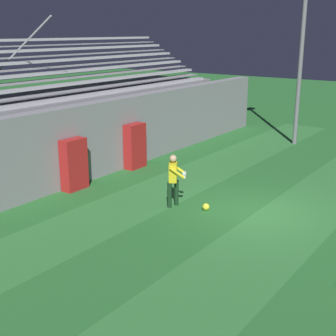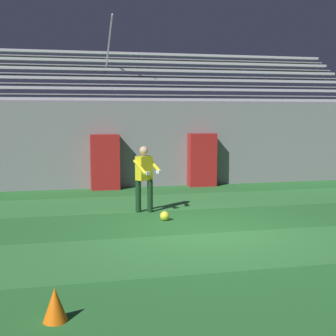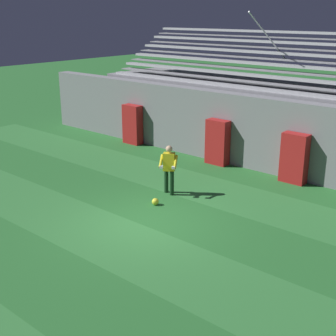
{
  "view_description": "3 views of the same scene",
  "coord_description": "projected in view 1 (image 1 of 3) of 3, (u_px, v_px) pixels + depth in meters",
  "views": [
    {
      "loc": [
        -12.29,
        -5.71,
        5.33
      ],
      "look_at": [
        -0.35,
        2.89,
        0.99
      ],
      "focal_mm": 50.0,
      "sensor_mm": 36.0,
      "label": 1
    },
    {
      "loc": [
        -2.94,
        -9.21,
        2.51
      ],
      "look_at": [
        -0.22,
        2.96,
        1.02
      ],
      "focal_mm": 50.0,
      "sensor_mm": 36.0,
      "label": 2
    },
    {
      "loc": [
        8.49,
        -8.89,
        5.8
      ],
      "look_at": [
        -0.6,
        1.72,
        1.12
      ],
      "focal_mm": 50.0,
      "sensor_mm": 36.0,
      "label": 3
    }
  ],
  "objects": [
    {
      "name": "turf_stripe_far",
      "position": [
        162.0,
        190.0,
        16.18
      ],
      "size": [
        28.0,
        2.35,
        0.01
      ],
      "primitive_type": "cube",
      "color": "#337A38",
      "rests_on": "ground"
    },
    {
      "name": "back_wall",
      "position": [
        95.0,
        139.0,
        17.52
      ],
      "size": [
        24.0,
        0.6,
        2.8
      ],
      "primitive_type": "cube",
      "color": "gray",
      "rests_on": "ground"
    },
    {
      "name": "soccer_ball",
      "position": [
        206.0,
        207.0,
        14.38
      ],
      "size": [
        0.22,
        0.22,
        0.22
      ],
      "primitive_type": "sphere",
      "color": "yellow",
      "rests_on": "ground"
    },
    {
      "name": "ground_plane",
      "position": [
        251.0,
        212.0,
        14.28
      ],
      "size": [
        80.0,
        80.0,
        0.0
      ],
      "primitive_type": "plane",
      "color": "#286B2D"
    },
    {
      "name": "padding_pillar_gate_right",
      "position": [
        135.0,
        146.0,
        18.64
      ],
      "size": [
        0.92,
        0.44,
        1.79
      ],
      "primitive_type": "cube",
      "color": "#B21E1E",
      "rests_on": "ground"
    },
    {
      "name": "floodlight_pole",
      "position": [
        304.0,
        14.0,
        21.14
      ],
      "size": [
        0.9,
        0.36,
        9.79
      ],
      "color": "slate",
      "rests_on": "ground"
    },
    {
      "name": "goalkeeper",
      "position": [
        174.0,
        177.0,
        14.48
      ],
      "size": [
        0.73,
        0.7,
        1.67
      ],
      "color": "#143319",
      "rests_on": "ground"
    },
    {
      "name": "turf_stripe_mid",
      "position": [
        292.0,
        222.0,
        13.55
      ],
      "size": [
        28.0,
        2.35,
        0.01
      ],
      "primitive_type": "cube",
      "color": "#337A38",
      "rests_on": "ground"
    },
    {
      "name": "bleacher_stand",
      "position": [
        47.0,
        128.0,
        19.0
      ],
      "size": [
        18.0,
        4.75,
        5.83
      ],
      "color": "gray",
      "rests_on": "ground"
    },
    {
      "name": "padding_pillar_gate_left",
      "position": [
        74.0,
        164.0,
        16.08
      ],
      "size": [
        0.92,
        0.44,
        1.79
      ],
      "primitive_type": "cube",
      "color": "#B21E1E",
      "rests_on": "ground"
    }
  ]
}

